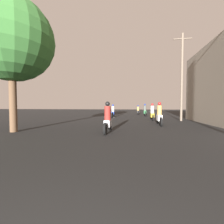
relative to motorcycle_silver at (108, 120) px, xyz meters
The scene contains 8 objects.
motorcycle_silver is the anchor object (origin of this frame).
motorcycle_white 4.68m from the motorcycle_silver, 48.02° to the left, with size 0.60×2.12×1.64m.
motorcycle_yellow 7.87m from the motorcycle_silver, 66.92° to the left, with size 0.60×1.91×1.62m.
motorcycle_blue 10.69m from the motorcycle_silver, 96.51° to the left, with size 0.60×2.10×1.58m.
motorcycle_green 13.21m from the motorcycle_silver, 77.80° to the left, with size 0.60×2.02×1.67m.
motorcycle_black 16.62m from the motorcycle_silver, 83.14° to the left, with size 0.60×2.08×1.50m.
utility_pole_far 9.54m from the motorcycle_silver, 50.71° to the left, with size 1.60×0.20×7.91m.
street_tree 6.47m from the motorcycle_silver, behind, with size 4.27×4.27×6.94m.
Camera 1 is at (0.47, 0.09, 1.37)m, focal length 24.00 mm.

